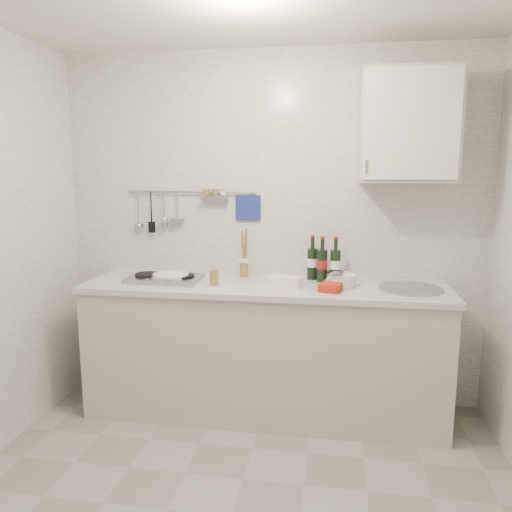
# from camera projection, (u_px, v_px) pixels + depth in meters

# --- Properties ---
(back_wall) EXTENTS (3.00, 0.02, 2.50)m
(back_wall) POSITION_uv_depth(u_px,v_px,m) (270.00, 230.00, 3.59)
(back_wall) COLOR silver
(back_wall) RESTS_ON floor
(counter) EXTENTS (2.44, 0.64, 0.96)m
(counter) POSITION_uv_depth(u_px,v_px,m) (265.00, 353.00, 3.44)
(counter) COLOR #B3AFA5
(counter) RESTS_ON floor
(wall_rail) EXTENTS (0.98, 0.09, 0.34)m
(wall_rail) POSITION_uv_depth(u_px,v_px,m) (189.00, 205.00, 3.62)
(wall_rail) COLOR #93969B
(wall_rail) RESTS_ON back_wall
(wall_cabinet) EXTENTS (0.60, 0.38, 0.70)m
(wall_cabinet) POSITION_uv_depth(u_px,v_px,m) (408.00, 126.00, 3.15)
(wall_cabinet) COLOR #B3AFA5
(wall_cabinet) RESTS_ON back_wall
(plate_stack_hob) EXTENTS (0.28, 0.27, 0.05)m
(plate_stack_hob) POSITION_uv_depth(u_px,v_px,m) (169.00, 277.00, 3.43)
(plate_stack_hob) COLOR #4F58B4
(plate_stack_hob) RESTS_ON counter
(plate_stack_sink) EXTENTS (0.23, 0.22, 0.09)m
(plate_stack_sink) POSITION_uv_depth(u_px,v_px,m) (340.00, 280.00, 3.28)
(plate_stack_sink) COLOR white
(plate_stack_sink) RESTS_ON counter
(wine_bottles) EXTENTS (0.23, 0.13, 0.31)m
(wine_bottles) POSITION_uv_depth(u_px,v_px,m) (323.00, 259.00, 3.43)
(wine_bottles) COLOR black
(wine_bottles) RESTS_ON counter
(butter_dish) EXTENTS (0.24, 0.17, 0.06)m
(butter_dish) POSITION_uv_depth(u_px,v_px,m) (286.00, 281.00, 3.29)
(butter_dish) COLOR white
(butter_dish) RESTS_ON counter
(strawberry_punnet) EXTENTS (0.16, 0.16, 0.05)m
(strawberry_punnet) POSITION_uv_depth(u_px,v_px,m) (330.00, 287.00, 3.15)
(strawberry_punnet) COLOR red
(strawberry_punnet) RESTS_ON counter
(utensil_crock) EXTENTS (0.08, 0.08, 0.35)m
(utensil_crock) POSITION_uv_depth(u_px,v_px,m) (244.00, 265.00, 3.59)
(utensil_crock) COLOR white
(utensil_crock) RESTS_ON counter
(jar_a) EXTENTS (0.07, 0.07, 0.11)m
(jar_a) POSITION_uv_depth(u_px,v_px,m) (244.00, 269.00, 3.58)
(jar_a) COLOR olive
(jar_a) RESTS_ON counter
(jar_b) EXTENTS (0.06, 0.06, 0.06)m
(jar_b) POSITION_uv_depth(u_px,v_px,m) (329.00, 274.00, 3.51)
(jar_b) COLOR olive
(jar_b) RESTS_ON counter
(jar_c) EXTENTS (0.06, 0.06, 0.08)m
(jar_c) POSITION_uv_depth(u_px,v_px,m) (338.00, 277.00, 3.38)
(jar_c) COLOR olive
(jar_c) RESTS_ON counter
(jar_d) EXTENTS (0.06, 0.06, 0.11)m
(jar_d) POSITION_uv_depth(u_px,v_px,m) (214.00, 277.00, 3.32)
(jar_d) COLOR olive
(jar_d) RESTS_ON counter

